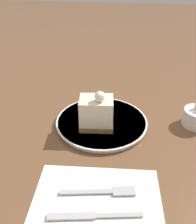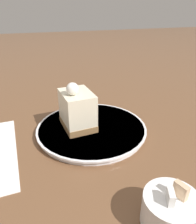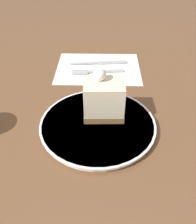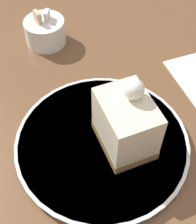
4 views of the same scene
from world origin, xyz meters
name	(u,v)px [view 4 (image 4 of 4)]	position (x,y,z in m)	size (l,w,h in m)	color
ground_plane	(89,149)	(0.00, 0.00, 0.00)	(4.00, 4.00, 0.00)	brown
plate	(102,143)	(0.02, 0.00, 0.01)	(0.26, 0.26, 0.01)	white
cake_slice	(126,123)	(0.05, -0.01, 0.06)	(0.08, 0.10, 0.11)	olive
sugar_bowl	(45,31)	(-0.02, 0.27, 0.02)	(0.08, 0.08, 0.07)	white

